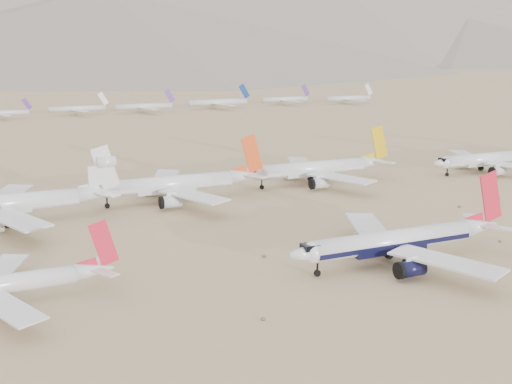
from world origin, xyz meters
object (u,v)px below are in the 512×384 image
(row2_navy_widebody, at_px, (489,159))
(second_airliner, at_px, (3,285))
(row2_white_trijet, at_px, (11,203))
(main_airliner, at_px, (401,240))

(row2_navy_widebody, bearing_deg, second_airliner, -160.99)
(row2_white_trijet, bearing_deg, main_airliner, -42.09)
(row2_navy_widebody, bearing_deg, row2_white_trijet, -179.41)
(row2_white_trijet, bearing_deg, second_airliner, -95.21)
(second_airliner, relative_size, row2_navy_widebody, 0.81)
(second_airliner, distance_m, row2_white_trijet, 55.77)
(main_airliner, distance_m, row2_navy_widebody, 110.97)
(row2_navy_widebody, relative_size, row2_white_trijet, 0.89)
(row2_navy_widebody, height_order, row2_white_trijet, row2_white_trijet)
(main_airliner, xyz_separation_m, row2_white_trijet, (-72.58, 65.56, 0.56))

